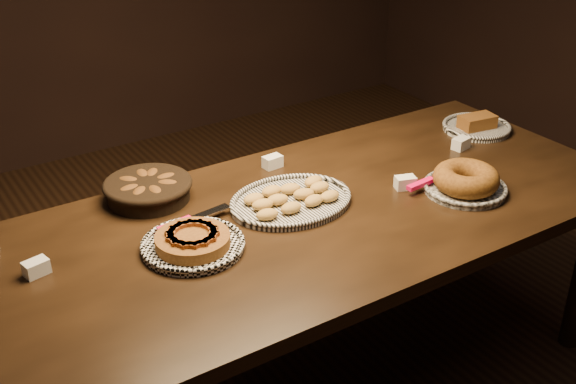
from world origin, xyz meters
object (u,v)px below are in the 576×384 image
buffet_table (299,235)px  apple_tart_plate (193,242)px  madeleine_platter (291,200)px  bundt_cake_plate (465,182)px

buffet_table → apple_tart_plate: bearing=178.7°
apple_tart_plate → madeleine_platter: (0.40, 0.07, -0.00)m
apple_tart_plate → madeleine_platter: bearing=-8.4°
madeleine_platter → bundt_cake_plate: (0.56, -0.25, 0.02)m
buffet_table → bundt_cake_plate: (0.58, -0.17, 0.11)m
apple_tart_plate → bundt_cake_plate: bearing=-29.0°
buffet_table → madeleine_platter: size_ratio=5.61×
buffet_table → apple_tart_plate: size_ratio=6.66×
madeleine_platter → apple_tart_plate: bearing=-164.6°
buffet_table → apple_tart_plate: 0.40m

